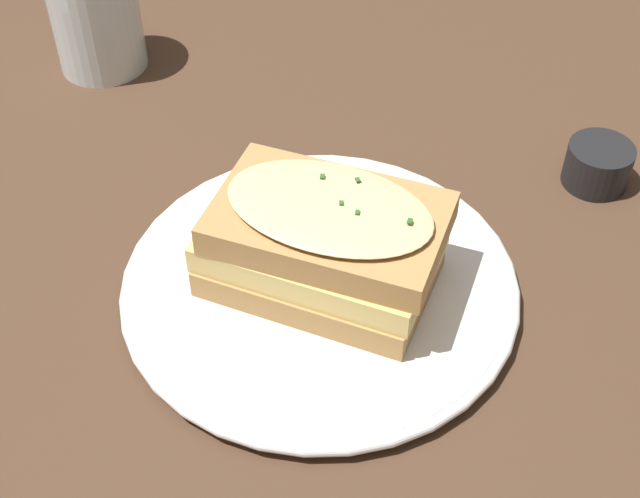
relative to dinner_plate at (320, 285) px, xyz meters
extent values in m
plane|color=#473021|center=(-0.01, -0.01, -0.01)|extent=(2.40, 2.40, 0.00)
cylinder|color=white|center=(0.00, 0.00, 0.00)|extent=(0.26, 0.26, 0.01)
torus|color=white|center=(0.00, 0.00, 0.00)|extent=(0.27, 0.27, 0.01)
cube|color=#B2844C|center=(0.00, 0.00, 0.02)|extent=(0.10, 0.15, 0.02)
cube|color=#E0C16B|center=(0.00, 0.00, 0.04)|extent=(0.10, 0.16, 0.02)
cube|color=#B2844C|center=(0.00, 0.00, 0.06)|extent=(0.11, 0.16, 0.02)
ellipsoid|color=beige|center=(0.00, 0.00, 0.07)|extent=(0.09, 0.14, 0.01)
cube|color=#2D6028|center=(0.01, -0.02, 0.08)|extent=(0.00, 0.00, 0.00)
cube|color=#2D6028|center=(0.01, -0.06, 0.08)|extent=(0.00, 0.00, 0.00)
cube|color=#2D6028|center=(0.02, 0.01, 0.08)|extent=(0.00, 0.00, 0.00)
cube|color=#2D6028|center=(0.03, -0.01, 0.08)|extent=(0.00, 0.00, 0.00)
cube|color=#2D6028|center=(0.00, -0.02, 0.08)|extent=(0.00, 0.00, 0.00)
cylinder|color=silver|center=(0.16, 0.30, 0.04)|extent=(0.08, 0.08, 0.09)
cylinder|color=black|center=(0.20, -0.14, 0.01)|extent=(0.05, 0.05, 0.03)
camera|label=1|loc=(-0.37, -0.18, 0.45)|focal=50.00mm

